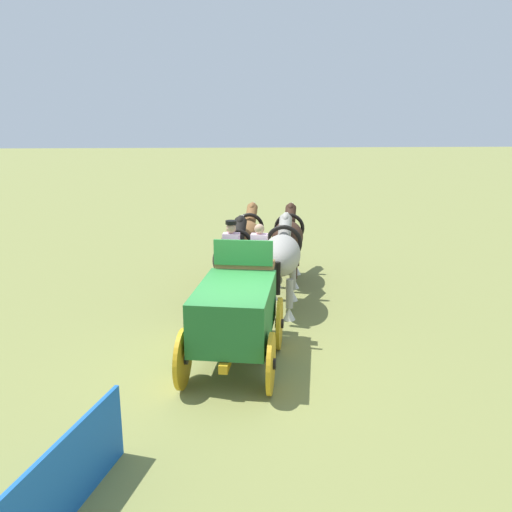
{
  "coord_description": "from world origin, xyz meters",
  "views": [
    {
      "loc": [
        -9.47,
        0.4,
        4.67
      ],
      "look_at": [
        4.22,
        -0.78,
        1.2
      ],
      "focal_mm": 36.03,
      "sensor_mm": 36.0,
      "label": 1
    }
  ],
  "objects_px": {
    "show_wagon": "(236,309)",
    "draft_horse_rear_off": "(281,256)",
    "draft_horse_rear_near": "(232,257)",
    "draft_horse_lead_near": "(246,237)",
    "draft_horse_lead_off": "(288,238)"
  },
  "relations": [
    {
      "from": "draft_horse_lead_near",
      "to": "show_wagon",
      "type": "bearing_deg",
      "value": 174.28
    },
    {
      "from": "draft_horse_rear_off",
      "to": "draft_horse_lead_near",
      "type": "xyz_separation_m",
      "value": [
        2.83,
        0.73,
        -0.09
      ]
    },
    {
      "from": "draft_horse_lead_near",
      "to": "draft_horse_lead_off",
      "type": "xyz_separation_m",
      "value": [
        -0.28,
        -1.27,
        0.01
      ]
    },
    {
      "from": "draft_horse_lead_near",
      "to": "draft_horse_rear_off",
      "type": "bearing_deg",
      "value": -165.48
    },
    {
      "from": "draft_horse_rear_near",
      "to": "draft_horse_lead_near",
      "type": "relative_size",
      "value": 0.98
    },
    {
      "from": "draft_horse_rear_off",
      "to": "draft_horse_lead_near",
      "type": "bearing_deg",
      "value": 14.52
    },
    {
      "from": "draft_horse_rear_off",
      "to": "draft_horse_lead_near",
      "type": "height_order",
      "value": "draft_horse_rear_off"
    },
    {
      "from": "draft_horse_rear_near",
      "to": "draft_horse_rear_off",
      "type": "relative_size",
      "value": 1.0
    },
    {
      "from": "show_wagon",
      "to": "draft_horse_rear_off",
      "type": "relative_size",
      "value": 1.74
    },
    {
      "from": "draft_horse_lead_off",
      "to": "draft_horse_rear_near",
      "type": "bearing_deg",
      "value": 141.44
    },
    {
      "from": "draft_horse_rear_near",
      "to": "draft_horse_rear_off",
      "type": "height_order",
      "value": "draft_horse_rear_off"
    },
    {
      "from": "draft_horse_lead_near",
      "to": "draft_horse_lead_off",
      "type": "relative_size",
      "value": 1.02
    },
    {
      "from": "draft_horse_rear_near",
      "to": "draft_horse_lead_off",
      "type": "xyz_separation_m",
      "value": [
        2.27,
        -1.81,
        0.01
      ]
    },
    {
      "from": "show_wagon",
      "to": "draft_horse_rear_near",
      "type": "distance_m",
      "value": 3.45
    },
    {
      "from": "show_wagon",
      "to": "draft_horse_rear_off",
      "type": "bearing_deg",
      "value": -22.84
    }
  ]
}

